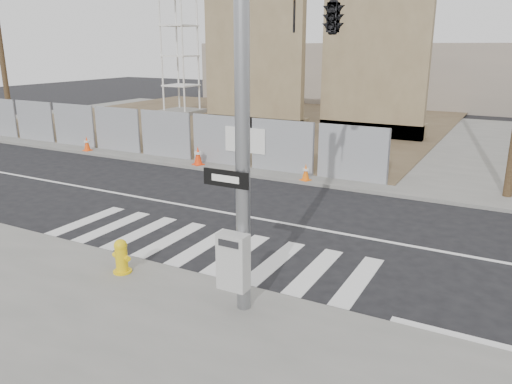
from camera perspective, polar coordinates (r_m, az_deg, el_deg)
The scene contains 11 objects.
ground at distance 14.60m, azimuth -0.59°, elevation -2.91°, with size 100.00×100.00×0.00m, color black.
sidewalk_far at distance 27.32m, azimuth 13.83°, elevation 5.88°, with size 50.00×20.00×0.12m, color slate.
signal_pole at distance 10.85m, azimuth 5.92°, elevation 16.05°, with size 0.96×5.87×7.00m.
chain_link_fence at distance 24.14m, azimuth -15.94°, elevation 6.95°, with size 24.60×0.04×2.00m, color gray.
concrete_wall_left at distance 28.65m, azimuth -0.21°, elevation 13.51°, with size 6.00×1.30×8.00m.
concrete_wall_right at distance 27.14m, azimuth 13.32°, elevation 12.92°, with size 5.50×1.30×8.00m.
fire_hydrant at distance 11.16m, azimuth -15.14°, elevation -7.08°, with size 0.52×0.52×0.76m.
traffic_cone_a at distance 28.79m, azimuth -23.85°, elevation 6.36°, with size 0.50×0.50×0.77m.
traffic_cone_b at distance 24.56m, azimuth -18.77°, elevation 5.26°, with size 0.39×0.39×0.67m.
traffic_cone_c at distance 20.58m, azimuth -6.65°, elevation 4.14°, with size 0.52×0.52×0.77m.
traffic_cone_d at distance 18.16m, azimuth 5.70°, elevation 2.27°, with size 0.41×0.41×0.62m.
Camera 1 is at (6.67, -12.06, 4.84)m, focal length 35.00 mm.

